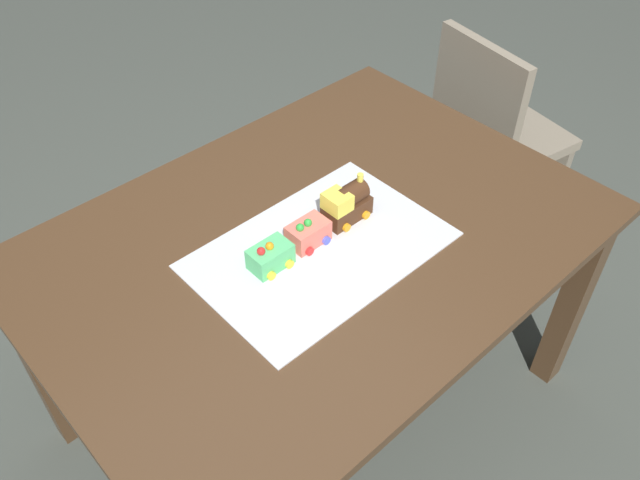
# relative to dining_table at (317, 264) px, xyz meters

# --- Properties ---
(ground_plane) EXTENTS (8.00, 8.00, 0.00)m
(ground_plane) POSITION_rel_dining_table_xyz_m (0.00, 0.00, -0.63)
(ground_plane) COLOR #474C44
(dining_table) EXTENTS (1.40, 1.00, 0.74)m
(dining_table) POSITION_rel_dining_table_xyz_m (0.00, 0.00, 0.00)
(dining_table) COLOR #4C331E
(dining_table) RESTS_ON ground
(chair) EXTENTS (0.47, 0.47, 0.86)m
(chair) POSITION_rel_dining_table_xyz_m (-1.03, -0.17, -0.16)
(chair) COLOR gray
(chair) RESTS_ON ground
(cake_board) EXTENTS (0.60, 0.40, 0.00)m
(cake_board) POSITION_rel_dining_table_xyz_m (0.03, 0.05, 0.11)
(cake_board) COLOR silver
(cake_board) RESTS_ON dining_table
(cake_locomotive) EXTENTS (0.14, 0.08, 0.12)m
(cake_locomotive) POSITION_rel_dining_table_xyz_m (-0.09, 0.01, 0.16)
(cake_locomotive) COLOR #472816
(cake_locomotive) RESTS_ON cake_board
(cake_car_flatbed_coral) EXTENTS (0.10, 0.08, 0.07)m
(cake_car_flatbed_coral) POSITION_rel_dining_table_xyz_m (0.04, 0.01, 0.14)
(cake_car_flatbed_coral) COLOR #F27260
(cake_car_flatbed_coral) RESTS_ON cake_board
(cake_car_tanker_mint_green) EXTENTS (0.10, 0.08, 0.07)m
(cake_car_tanker_mint_green) POSITION_rel_dining_table_xyz_m (0.15, 0.01, 0.14)
(cake_car_tanker_mint_green) COLOR #59CC7A
(cake_car_tanker_mint_green) RESTS_ON cake_board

